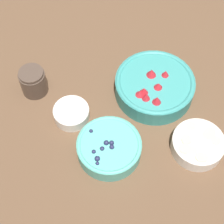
{
  "coord_description": "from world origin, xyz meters",
  "views": [
    {
      "loc": [
        0.38,
        -0.52,
        0.96
      ],
      "look_at": [
        0.02,
        -0.08,
        0.04
      ],
      "focal_mm": 60.0,
      "sensor_mm": 36.0,
      "label": 1
    }
  ],
  "objects": [
    {
      "name": "bowl_blueberries",
      "position": [
        0.08,
        -0.17,
        0.03
      ],
      "size": [
        0.18,
        0.18,
        0.06
      ],
      "color": "#56B7A8",
      "rests_on": "ground_plane"
    },
    {
      "name": "ground_plane",
      "position": [
        0.0,
        0.0,
        0.0
      ],
      "size": [
        4.0,
        4.0,
        0.0
      ],
      "primitive_type": "plane",
      "color": "brown"
    },
    {
      "name": "bowl_strawberries",
      "position": [
        0.05,
        0.08,
        0.04
      ],
      "size": [
        0.24,
        0.24,
        0.08
      ],
      "color": "teal",
      "rests_on": "ground_plane"
    },
    {
      "name": "bowl_cream",
      "position": [
        -0.08,
        -0.15,
        0.03
      ],
      "size": [
        0.11,
        0.11,
        0.05
      ],
      "color": "white",
      "rests_on": "ground_plane"
    },
    {
      "name": "bowl_bananas",
      "position": [
        0.26,
        -0.0,
        0.03
      ],
      "size": [
        0.15,
        0.15,
        0.05
      ],
      "color": "white",
      "rests_on": "ground_plane"
    },
    {
      "name": "jar_chocolate",
      "position": [
        -0.24,
        -0.15,
        0.04
      ],
      "size": [
        0.08,
        0.08,
        0.09
      ],
      "color": "#4C3D33",
      "rests_on": "ground_plane"
    }
  ]
}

